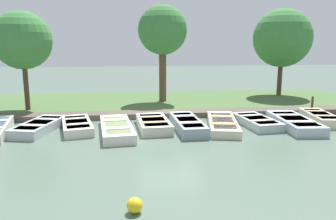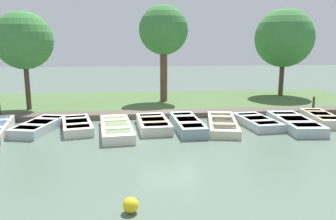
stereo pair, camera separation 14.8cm
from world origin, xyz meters
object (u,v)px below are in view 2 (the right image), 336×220
rowboat_1 (40,126)px  buoy (131,205)px  rowboat_6 (222,124)px  rowboat_7 (257,122)px  rowboat_2 (77,125)px  rowboat_5 (187,124)px  rowboat_4 (153,124)px  rowboat_9 (321,118)px  park_tree_center (284,38)px  rowboat_3 (116,128)px  mooring_post_far (313,104)px  park_tree_far_left (24,41)px  rowboat_8 (294,123)px  park_tree_left (164,31)px

rowboat_1 → buoy: size_ratio=9.27×
rowboat_6 → rowboat_7: 1.52m
rowboat_2 → rowboat_5: rowboat_5 is taller
rowboat_4 → rowboat_9: bearing=88.2°
rowboat_1 → park_tree_center: bearing=131.8°
buoy → park_tree_center: size_ratio=0.06×
rowboat_4 → buoy: rowboat_4 is taller
rowboat_1 → rowboat_2: (-0.00, 1.43, -0.00)m
rowboat_3 → mooring_post_far: mooring_post_far is taller
rowboat_6 → rowboat_4: bearing=-81.8°
rowboat_2 → park_tree_far_left: bearing=-155.2°
mooring_post_far → rowboat_3: bearing=-73.5°
park_tree_far_left → rowboat_5: bearing=59.4°
rowboat_8 → park_tree_left: (-6.35, -4.75, 3.90)m
rowboat_5 → rowboat_8: (0.24, 4.41, -0.01)m
rowboat_6 → park_tree_center: park_tree_center is taller
park_tree_center → park_tree_left: bearing=-79.8°
rowboat_4 → park_tree_far_left: park_tree_far_left is taller
rowboat_6 → rowboat_9: bearing=106.4°
rowboat_1 → rowboat_5: rowboat_5 is taller
rowboat_3 → rowboat_8: rowboat_8 is taller
buoy → rowboat_1: bearing=-152.6°
rowboat_8 → rowboat_4: bearing=-90.5°
rowboat_4 → rowboat_1: bearing=-95.6°
rowboat_6 → park_tree_left: size_ratio=0.67×
rowboat_3 → rowboat_7: 5.82m
rowboat_8 → buoy: (6.24, -6.65, -0.04)m
buoy → rowboat_4: bearing=172.4°
rowboat_5 → park_tree_far_left: 9.18m
rowboat_6 → rowboat_8: size_ratio=1.10×
rowboat_5 → rowboat_6: rowboat_5 is taller
rowboat_1 → park_tree_left: (-5.70, 5.48, 3.91)m
rowboat_6 → mooring_post_far: (-2.54, 5.38, 0.24)m
park_tree_center → rowboat_4: bearing=-50.3°
rowboat_8 → buoy: 9.12m
rowboat_4 → rowboat_6: (0.17, 2.83, -0.03)m
rowboat_1 → rowboat_5: 5.84m
rowboat_4 → buoy: 6.79m
rowboat_1 → rowboat_8: rowboat_8 is taller
rowboat_1 → park_tree_left: 8.82m
rowboat_7 → park_tree_far_left: size_ratio=0.55×
rowboat_8 → park_tree_far_left: park_tree_far_left is taller
rowboat_2 → rowboat_6: 5.88m
rowboat_3 → buoy: (6.25, 0.56, -0.02)m
rowboat_4 → park_tree_center: park_tree_center is taller
park_tree_left → rowboat_6: bearing=16.9°
rowboat_2 → rowboat_3: size_ratio=0.80×
rowboat_4 → rowboat_2: bearing=-96.6°
park_tree_far_left → rowboat_3: bearing=44.8°
rowboat_9 → park_tree_far_left: park_tree_far_left is taller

